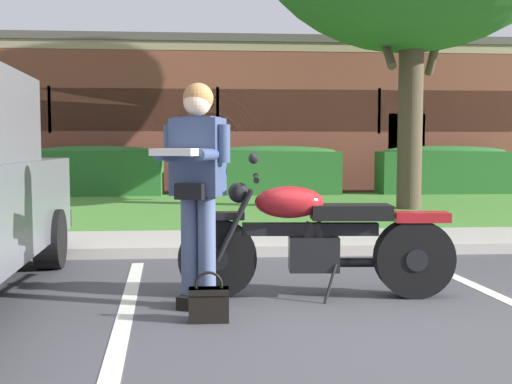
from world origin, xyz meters
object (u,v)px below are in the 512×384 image
hedge_right (444,169)px  motorcycle (327,239)px  handbag (209,301)px  hedge_center_left (96,170)px  hedge_center_right (274,170)px  rider_person (197,176)px  brick_building (215,122)px

hedge_right → motorcycle: bearing=-115.9°
motorcycle → handbag: motorcycle is taller
hedge_center_left → handbag: bearing=-76.0°
hedge_center_right → handbag: bearing=-98.4°
hedge_center_left → hedge_center_right: 4.29m
hedge_center_right → hedge_right: 4.29m
hedge_center_right → rider_person: bearing=-99.2°
brick_building → hedge_center_left: bearing=-113.6°
rider_person → brick_building: brick_building is taller
hedge_center_right → motorcycle: bearing=-93.6°
motorcycle → handbag: (-0.96, -0.64, -0.34)m
hedge_right → brick_building: brick_building is taller
hedge_center_left → hedge_center_right: size_ratio=0.98×
motorcycle → rider_person: size_ratio=1.32×
hedge_center_left → hedge_center_right: same height
motorcycle → rider_person: rider_person is taller
handbag → hedge_center_right: size_ratio=0.11×
hedge_center_right → hedge_right: (4.29, -0.00, -0.00)m
hedge_center_left → brick_building: size_ratio=0.12×
motorcycle → rider_person: bearing=-165.7°
motorcycle → hedge_right: (4.92, 10.13, 0.17)m
hedge_center_left → rider_person: bearing=-75.9°
handbag → brick_building: bearing=89.2°
hedge_center_right → brick_building: size_ratio=0.13×
hedge_center_left → brick_building: brick_building is taller
hedge_center_left → hedge_right: 8.58m
handbag → hedge_center_left: 11.12m
rider_person → hedge_right: size_ratio=0.51×
handbag → hedge_center_right: 10.91m
motorcycle → hedge_center_left: size_ratio=0.71×
hedge_center_right → hedge_center_left: bearing=180.0°
hedge_right → rider_person: bearing=-119.9°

